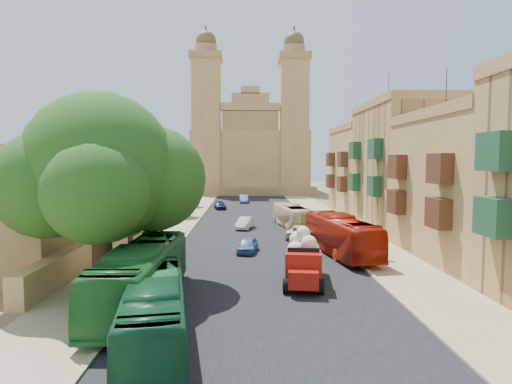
{
  "coord_description": "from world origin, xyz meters",
  "views": [
    {
      "loc": [
        -1.24,
        -20.64,
        7.47
      ],
      "look_at": [
        0.0,
        26.0,
        4.0
      ],
      "focal_mm": 30.0,
      "sensor_mm": 36.0,
      "label": 1
    }
  ],
  "objects_px": {
    "street_tree_b": "(161,198)",
    "bus_green_north": "(142,275)",
    "olive_pickup": "(325,227)",
    "car_white_a": "(245,223)",
    "bus_cream_east": "(292,216)",
    "car_white_b": "(281,212)",
    "street_tree_d": "(190,189)",
    "car_blue_a": "(248,245)",
    "church": "(250,151)",
    "pedestrian_c": "(359,231)",
    "pedestrian_a": "(385,250)",
    "bus_green_south": "(155,312)",
    "bus_red_east": "(340,235)",
    "street_tree_c": "(179,188)",
    "car_dkblue": "(220,205)",
    "red_truck": "(303,259)",
    "car_cream": "(301,231)",
    "street_tree_a": "(130,217)",
    "ficus_tree": "(102,174)",
    "car_blue_b": "(244,199)"
  },
  "relations": [
    {
      "from": "street_tree_b",
      "to": "bus_green_north",
      "type": "bearing_deg",
      "value": -81.35
    },
    {
      "from": "olive_pickup",
      "to": "bus_green_north",
      "type": "relative_size",
      "value": 0.5
    },
    {
      "from": "bus_green_north",
      "to": "car_white_a",
      "type": "relative_size",
      "value": 3.0
    },
    {
      "from": "bus_cream_east",
      "to": "car_white_b",
      "type": "bearing_deg",
      "value": -95.41
    },
    {
      "from": "street_tree_d",
      "to": "olive_pickup",
      "type": "height_order",
      "value": "street_tree_d"
    },
    {
      "from": "car_white_a",
      "to": "street_tree_b",
      "type": "bearing_deg",
      "value": -155.16
    },
    {
      "from": "bus_green_north",
      "to": "car_blue_a",
      "type": "bearing_deg",
      "value": 67.78
    },
    {
      "from": "street_tree_d",
      "to": "olive_pickup",
      "type": "relative_size",
      "value": 0.76
    },
    {
      "from": "church",
      "to": "pedestrian_c",
      "type": "distance_m",
      "value": 61.98
    },
    {
      "from": "car_white_b",
      "to": "pedestrian_a",
      "type": "distance_m",
      "value": 24.6
    },
    {
      "from": "olive_pickup",
      "to": "bus_cream_east",
      "type": "height_order",
      "value": "bus_cream_east"
    },
    {
      "from": "bus_green_south",
      "to": "bus_cream_east",
      "type": "xyz_separation_m",
      "value": [
        8.89,
        30.35,
        -0.09
      ]
    },
    {
      "from": "bus_cream_east",
      "to": "bus_red_east",
      "type": "bearing_deg",
      "value": 90.12
    },
    {
      "from": "street_tree_b",
      "to": "street_tree_c",
      "type": "relative_size",
      "value": 0.95
    },
    {
      "from": "bus_cream_east",
      "to": "car_dkblue",
      "type": "xyz_separation_m",
      "value": [
        -9.0,
        17.77,
        -0.71
      ]
    },
    {
      "from": "red_truck",
      "to": "car_white_b",
      "type": "xyz_separation_m",
      "value": [
        1.14,
        29.65,
        -0.78
      ]
    },
    {
      "from": "church",
      "to": "bus_cream_east",
      "type": "bearing_deg",
      "value": -85.6
    },
    {
      "from": "street_tree_d",
      "to": "bus_green_south",
      "type": "height_order",
      "value": "street_tree_d"
    },
    {
      "from": "bus_green_north",
      "to": "church",
      "type": "bearing_deg",
      "value": 86.52
    },
    {
      "from": "car_white_b",
      "to": "car_dkblue",
      "type": "bearing_deg",
      "value": -33.88
    },
    {
      "from": "street_tree_d",
      "to": "car_cream",
      "type": "distance_m",
      "value": 31.48
    },
    {
      "from": "street_tree_c",
      "to": "car_white_a",
      "type": "height_order",
      "value": "street_tree_c"
    },
    {
      "from": "car_dkblue",
      "to": "street_tree_d",
      "type": "bearing_deg",
      "value": 134.05
    },
    {
      "from": "church",
      "to": "bus_green_south",
      "type": "relative_size",
      "value": 3.69
    },
    {
      "from": "car_white_a",
      "to": "pedestrian_a",
      "type": "height_order",
      "value": "pedestrian_a"
    },
    {
      "from": "pedestrian_a",
      "to": "street_tree_d",
      "type": "bearing_deg",
      "value": -60.59
    },
    {
      "from": "car_dkblue",
      "to": "pedestrian_a",
      "type": "distance_m",
      "value": 36.71
    },
    {
      "from": "bus_green_south",
      "to": "car_cream",
      "type": "height_order",
      "value": "bus_green_south"
    },
    {
      "from": "olive_pickup",
      "to": "bus_cream_east",
      "type": "bearing_deg",
      "value": 110.59
    },
    {
      "from": "street_tree_a",
      "to": "street_tree_b",
      "type": "distance_m",
      "value": 12.01
    },
    {
      "from": "pedestrian_a",
      "to": "bus_green_north",
      "type": "bearing_deg",
      "value": 33.6
    },
    {
      "from": "bus_green_north",
      "to": "ficus_tree",
      "type": "bearing_deg",
      "value": 135.26
    },
    {
      "from": "car_white_b",
      "to": "street_tree_a",
      "type": "bearing_deg",
      "value": 74.87
    },
    {
      "from": "car_white_b",
      "to": "car_white_a",
      "type": "bearing_deg",
      "value": 78.06
    },
    {
      "from": "car_cream",
      "to": "olive_pickup",
      "type": "bearing_deg",
      "value": -158.7
    },
    {
      "from": "street_tree_d",
      "to": "car_blue_a",
      "type": "distance_m",
      "value": 35.61
    },
    {
      "from": "street_tree_a",
      "to": "red_truck",
      "type": "distance_m",
      "value": 14.32
    },
    {
      "from": "bus_green_north",
      "to": "bus_green_south",
      "type": "bearing_deg",
      "value": -69.76
    },
    {
      "from": "olive_pickup",
      "to": "car_blue_b",
      "type": "height_order",
      "value": "olive_pickup"
    },
    {
      "from": "street_tree_b",
      "to": "car_blue_b",
      "type": "relative_size",
      "value": 1.3
    },
    {
      "from": "car_white_b",
      "to": "car_blue_b",
      "type": "bearing_deg",
      "value": -60.67
    },
    {
      "from": "ficus_tree",
      "to": "red_truck",
      "type": "bearing_deg",
      "value": 4.17
    },
    {
      "from": "car_dkblue",
      "to": "ficus_tree",
      "type": "bearing_deg",
      "value": -106.65
    },
    {
      "from": "street_tree_a",
      "to": "red_truck",
      "type": "height_order",
      "value": "street_tree_a"
    },
    {
      "from": "car_cream",
      "to": "pedestrian_a",
      "type": "bearing_deg",
      "value": 139.1
    },
    {
      "from": "olive_pickup",
      "to": "bus_cream_east",
      "type": "relative_size",
      "value": 0.63
    },
    {
      "from": "street_tree_d",
      "to": "pedestrian_a",
      "type": "bearing_deg",
      "value": -62.8
    },
    {
      "from": "red_truck",
      "to": "car_cream",
      "type": "bearing_deg",
      "value": 83.11
    },
    {
      "from": "car_white_a",
      "to": "red_truck",
      "type": "bearing_deg",
      "value": -65.86
    },
    {
      "from": "car_white_b",
      "to": "car_cream",
      "type": "bearing_deg",
      "value": 108.45
    }
  ]
}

